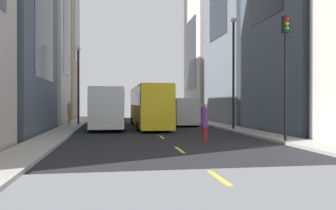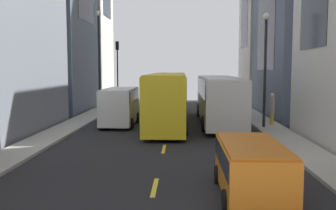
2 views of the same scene
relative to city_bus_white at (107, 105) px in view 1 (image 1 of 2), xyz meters
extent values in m
plane|color=black|center=(3.51, -0.01, -2.01)|extent=(39.27, 39.27, 0.00)
cube|color=#9E9B93|center=(-3.17, -0.01, -1.93)|extent=(1.90, 44.00, 0.15)
cube|color=#9E9B93|center=(10.20, -0.01, -1.93)|extent=(1.90, 44.00, 0.15)
cube|color=yellow|center=(3.51, -21.01, -2.00)|extent=(0.16, 2.00, 0.01)
cube|color=yellow|center=(3.51, -15.01, -2.00)|extent=(0.16, 2.00, 0.01)
cube|color=yellow|center=(3.51, -9.01, -2.00)|extent=(0.16, 2.00, 0.01)
cube|color=yellow|center=(3.51, -3.01, -2.00)|extent=(0.16, 2.00, 0.01)
cube|color=yellow|center=(3.51, 2.99, -2.00)|extent=(0.16, 2.00, 0.01)
cube|color=yellow|center=(3.51, 8.99, -2.00)|extent=(0.16, 2.00, 0.01)
cube|color=yellow|center=(3.51, 14.99, -2.00)|extent=(0.16, 2.00, 0.01)
cube|color=yellow|center=(3.51, 20.99, -2.00)|extent=(0.16, 2.00, 0.01)
cube|color=beige|center=(-7.55, 6.60, 9.16)|extent=(6.46, 7.42, 22.34)
cube|color=#1E232D|center=(-7.55, 6.60, 9.16)|extent=(6.52, 4.08, 12.29)
cube|color=beige|center=(16.29, 16.77, 6.98)|extent=(9.88, 10.10, 17.98)
cube|color=#1E232D|center=(16.29, 16.77, 6.98)|extent=(9.98, 5.56, 9.89)
cube|color=silver|center=(0.00, 0.00, -0.23)|extent=(2.55, 12.07, 3.00)
cube|color=black|center=(0.00, 0.00, 0.62)|extent=(2.60, 11.10, 1.20)
cube|color=beige|center=(0.00, 0.00, 1.31)|extent=(2.45, 11.58, 0.08)
cylinder|color=black|center=(-1.17, 3.74, -1.51)|extent=(0.46, 1.00, 1.00)
cylinder|color=black|center=(1.17, 3.74, -1.51)|extent=(0.46, 1.00, 1.00)
cylinder|color=black|center=(-1.17, -3.74, -1.51)|extent=(0.46, 1.00, 1.00)
cylinder|color=black|center=(1.17, -3.74, -1.51)|extent=(0.46, 1.00, 1.00)
cube|color=yellow|center=(3.63, 0.50, -0.15)|extent=(2.45, 14.36, 3.30)
cube|color=black|center=(3.63, 0.50, 0.71)|extent=(2.50, 13.21, 1.48)
cube|color=gold|center=(3.63, 0.50, 1.54)|extent=(2.35, 13.78, 0.08)
cylinder|color=black|center=(2.50, 4.95, -1.63)|extent=(0.44, 0.76, 0.76)
cylinder|color=black|center=(4.75, 4.95, -1.63)|extent=(0.44, 0.76, 0.76)
cylinder|color=black|center=(2.50, -3.95, -1.63)|extent=(0.44, 0.76, 0.76)
cylinder|color=black|center=(4.75, -3.95, -1.63)|extent=(0.44, 0.76, 0.76)
cube|color=white|center=(6.97, 1.35, -0.66)|extent=(2.05, 5.09, 2.30)
cube|color=black|center=(6.97, 1.35, 0.09)|extent=(2.09, 4.68, 0.69)
cube|color=silver|center=(6.97, 1.35, 0.53)|extent=(1.97, 4.88, 0.08)
cylinder|color=black|center=(6.03, 2.93, -1.65)|extent=(0.37, 0.72, 0.72)
cylinder|color=black|center=(7.91, 2.93, -1.65)|extent=(0.37, 0.72, 0.72)
cylinder|color=black|center=(6.03, -0.23, -1.65)|extent=(0.37, 0.72, 0.72)
cylinder|color=black|center=(7.91, -0.23, -1.65)|extent=(0.37, 0.72, 0.72)
cube|color=orange|center=(0.45, 15.70, -1.13)|extent=(1.86, 4.16, 1.42)
cube|color=black|center=(0.45, 15.70, -0.77)|extent=(1.90, 3.83, 0.60)
cube|color=#BE6115|center=(0.45, 15.70, -0.38)|extent=(1.79, 3.99, 0.08)
cylinder|color=black|center=(-0.41, 16.99, -1.70)|extent=(0.34, 0.62, 0.62)
cylinder|color=black|center=(1.31, 16.99, -1.70)|extent=(0.34, 0.62, 0.62)
cylinder|color=black|center=(-0.41, 14.41, -1.70)|extent=(0.34, 0.62, 0.62)
cylinder|color=black|center=(1.31, 14.41, -1.70)|extent=(0.34, 0.62, 0.62)
cylinder|color=maroon|center=(5.52, -11.99, -1.60)|extent=(0.30, 0.30, 0.81)
cylinder|color=#593372|center=(5.52, -11.99, -0.64)|extent=(0.39, 0.39, 1.11)
sphere|color=#8C6647|center=(5.52, -11.99, 0.01)|extent=(0.20, 0.20, 0.20)
cylinder|color=gold|center=(-3.45, 1.65, -1.45)|extent=(0.25, 0.25, 0.82)
cylinder|color=gray|center=(-3.45, 1.65, -0.50)|extent=(0.34, 0.34, 1.08)
sphere|color=beige|center=(-3.45, 1.65, 0.18)|extent=(0.26, 0.26, 0.26)
cylinder|color=black|center=(9.65, -13.28, 1.04)|extent=(0.14, 0.14, 5.80)
cube|color=black|center=(9.65, -13.28, 4.39)|extent=(0.32, 0.32, 0.90)
sphere|color=red|center=(9.65, -13.46, 4.64)|extent=(0.20, 0.20, 0.20)
sphere|color=orange|center=(9.65, -13.46, 4.39)|extent=(0.20, 0.20, 0.20)
sphere|color=green|center=(9.65, -13.46, 4.14)|extent=(0.20, 0.20, 0.20)
cylinder|color=black|center=(-2.72, 2.57, 1.61)|extent=(0.18, 0.18, 6.94)
sphere|color=silver|center=(-2.72, 2.57, 5.26)|extent=(0.44, 0.44, 0.44)
cylinder|color=black|center=(9.75, -4.89, 2.28)|extent=(0.18, 0.18, 8.27)
sphere|color=silver|center=(9.75, -4.89, 6.59)|extent=(0.44, 0.44, 0.44)
camera|label=1|loc=(0.48, -30.66, 0.18)|focal=36.99mm
camera|label=2|loc=(2.58, 27.17, 1.95)|focal=40.19mm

